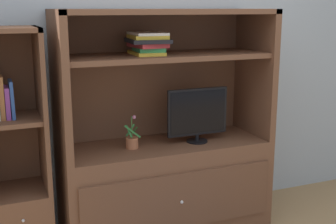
# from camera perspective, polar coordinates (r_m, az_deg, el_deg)

# --- Properties ---
(painted_rear_wall) EXTENTS (6.00, 0.10, 2.80)m
(painted_rear_wall) POSITION_cam_1_polar(r_m,az_deg,el_deg) (3.57, -2.47, 8.52)
(painted_rear_wall) COLOR #9EA8B2
(painted_rear_wall) RESTS_ON ground_plane
(media_console) EXTENTS (1.56, 0.60, 1.67)m
(media_console) POSITION_cam_1_polar(r_m,az_deg,el_deg) (3.44, -0.36, -6.55)
(media_console) COLOR brown
(media_console) RESTS_ON ground_plane
(tv_monitor) EXTENTS (0.48, 0.16, 0.41)m
(tv_monitor) POSITION_cam_1_polar(r_m,az_deg,el_deg) (3.36, 3.75, -0.23)
(tv_monitor) COLOR black
(tv_monitor) RESTS_ON media_console
(potted_plant) EXTENTS (0.12, 0.09, 0.24)m
(potted_plant) POSITION_cam_1_polar(r_m,az_deg,el_deg) (3.26, -4.56, -3.75)
(potted_plant) COLOR #B26642
(potted_plant) RESTS_ON media_console
(magazine_stack) EXTENTS (0.30, 0.34, 0.16)m
(magazine_stack) POSITION_cam_1_polar(r_m,az_deg,el_deg) (3.19, -2.60, 8.74)
(magazine_stack) COLOR gold
(magazine_stack) RESTS_ON media_console
(bookshelf_tall) EXTENTS (0.39, 0.46, 1.57)m
(bookshelf_tall) POSITION_cam_1_polar(r_m,az_deg,el_deg) (3.22, -18.40, -8.54)
(bookshelf_tall) COLOR brown
(bookshelf_tall) RESTS_ON ground_plane
(upright_book_row) EXTENTS (0.15, 0.18, 0.27)m
(upright_book_row) POSITION_cam_1_polar(r_m,az_deg,el_deg) (3.05, -20.31, 1.47)
(upright_book_row) COLOR #338C4C
(upright_book_row) RESTS_ON bookshelf_tall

